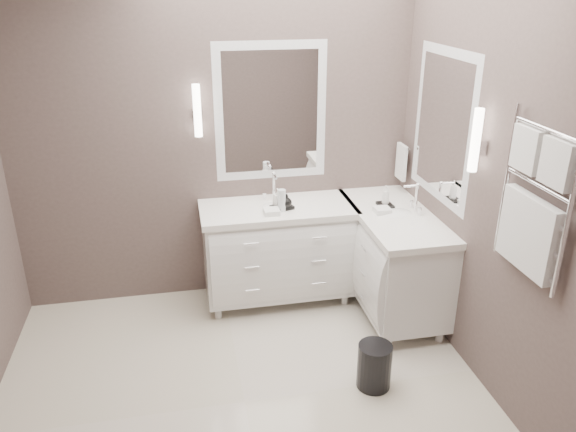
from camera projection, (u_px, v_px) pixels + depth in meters
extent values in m
cube|color=beige|center=(245.00, 402.00, 3.64)|extent=(3.20, 3.00, 0.01)
cube|color=#534542|center=(215.00, 139.00, 4.47)|extent=(3.20, 0.01, 2.70)
cube|color=#534542|center=(293.00, 388.00, 1.75)|extent=(3.20, 0.01, 2.70)
cube|color=#534542|center=(501.00, 189.00, 3.40)|extent=(0.01, 3.00, 2.70)
cube|color=white|center=(278.00, 251.00, 4.65)|extent=(1.20, 0.55, 0.70)
cube|color=white|center=(278.00, 209.00, 4.50)|extent=(1.24, 0.59, 0.05)
ellipsoid|color=white|center=(278.00, 211.00, 4.51)|extent=(0.36, 0.28, 0.12)
cylinder|color=white|center=(274.00, 186.00, 4.59)|extent=(0.02, 0.02, 0.22)
cube|color=white|center=(392.00, 259.00, 4.51)|extent=(0.55, 1.20, 0.70)
cube|color=white|center=(395.00, 216.00, 4.37)|extent=(0.59, 1.24, 0.05)
ellipsoid|color=white|center=(395.00, 218.00, 4.37)|extent=(0.36, 0.28, 0.12)
cylinder|color=white|center=(416.00, 198.00, 4.34)|extent=(0.02, 0.02, 0.22)
cube|color=white|center=(271.00, 112.00, 4.45)|extent=(0.90, 0.02, 1.10)
cube|color=white|center=(271.00, 112.00, 4.45)|extent=(0.77, 0.02, 0.96)
cube|color=white|center=(443.00, 126.00, 4.04)|extent=(0.02, 0.90, 1.10)
cube|color=white|center=(443.00, 126.00, 4.04)|extent=(0.02, 0.90, 0.96)
cube|color=white|center=(198.00, 117.00, 4.29)|extent=(0.05, 0.05, 0.10)
cylinder|color=white|center=(197.00, 111.00, 4.27)|extent=(0.06, 0.06, 0.40)
cube|color=white|center=(475.00, 148.00, 3.51)|extent=(0.05, 0.05, 0.10)
cylinder|color=white|center=(476.00, 140.00, 3.49)|extent=(0.06, 0.06, 0.40)
cylinder|color=white|center=(404.00, 146.00, 4.66)|extent=(0.02, 0.22, 0.02)
cube|color=white|center=(401.00, 162.00, 4.71)|extent=(0.03, 0.17, 0.30)
cylinder|color=white|center=(569.00, 217.00, 2.74)|extent=(0.03, 0.03, 0.90)
cylinder|color=white|center=(507.00, 181.00, 3.24)|extent=(0.03, 0.03, 0.90)
cube|color=white|center=(558.00, 164.00, 2.78)|extent=(0.06, 0.22, 0.24)
cube|color=white|center=(527.00, 149.00, 3.02)|extent=(0.06, 0.22, 0.24)
cube|color=white|center=(528.00, 233.00, 3.07)|extent=(0.06, 0.46, 0.42)
cylinder|color=black|center=(374.00, 366.00, 3.72)|extent=(0.29, 0.29, 0.32)
cube|color=black|center=(282.00, 207.00, 4.43)|extent=(0.19, 0.16, 0.02)
cube|color=black|center=(385.00, 205.00, 4.48)|extent=(0.11, 0.15, 0.02)
cylinder|color=silver|center=(282.00, 200.00, 4.36)|extent=(0.08, 0.08, 0.18)
imported|color=white|center=(278.00, 197.00, 4.41)|extent=(0.08, 0.08, 0.14)
imported|color=black|center=(287.00, 201.00, 4.39)|extent=(0.09, 0.09, 0.11)
imported|color=white|center=(386.00, 195.00, 4.44)|extent=(0.08, 0.08, 0.15)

